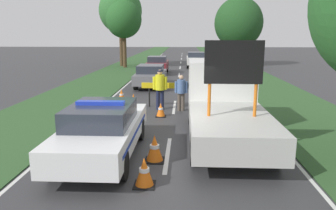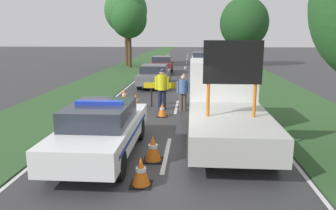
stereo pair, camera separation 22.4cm
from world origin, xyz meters
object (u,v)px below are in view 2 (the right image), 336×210
(police_officer, at_px, (162,86))
(queued_car_van_white, at_px, (201,59))
(traffic_cone_lane_edge, at_px, (124,95))
(roadside_tree_near_right, at_px, (126,11))
(police_car, at_px, (102,129))
(traffic_cone_near_truck, at_px, (153,148))
(traffic_cone_near_police, at_px, (136,101))
(pedestrian_civilian, at_px, (183,90))
(road_barrier, at_px, (182,87))
(roadside_tree_mid_right, at_px, (129,20))
(work_truck, at_px, (224,101))
(roadside_tree_near_left, at_px, (244,23))
(queued_car_wagon_maroon, at_px, (162,64))
(traffic_cone_centre_front, at_px, (141,172))
(queued_car_suv_grey, at_px, (154,75))
(traffic_cone_behind_barrier, at_px, (162,110))

(police_officer, bearing_deg, queued_car_van_white, -81.01)
(traffic_cone_lane_edge, bearing_deg, roadside_tree_near_right, 100.67)
(police_car, height_order, traffic_cone_near_truck, police_car)
(traffic_cone_near_police, bearing_deg, pedestrian_civilian, -7.10)
(queued_car_van_white, relative_size, roadside_tree_near_right, 0.54)
(road_barrier, height_order, traffic_cone_near_police, road_barrier)
(traffic_cone_near_truck, relative_size, roadside_tree_mid_right, 0.11)
(work_truck, distance_m, roadside_tree_near_left, 25.82)
(work_truck, relative_size, traffic_cone_near_police, 9.05)
(pedestrian_civilian, xyz_separation_m, roadside_tree_near_right, (-6.55, 20.61, 4.76))
(police_car, bearing_deg, queued_car_wagon_maroon, 86.97)
(queued_car_van_white, bearing_deg, traffic_cone_lane_edge, 76.34)
(traffic_cone_lane_edge, relative_size, queued_car_wagon_maroon, 0.15)
(road_barrier, xyz_separation_m, pedestrian_civilian, (0.07, -0.79, -0.01))
(police_car, bearing_deg, work_truck, 28.90)
(traffic_cone_centre_front, relative_size, queued_car_suv_grey, 0.15)
(police_car, height_order, traffic_cone_behind_barrier, police_car)
(road_barrier, height_order, roadside_tree_mid_right, roadside_tree_mid_right)
(traffic_cone_centre_front, bearing_deg, pedestrian_civilian, 84.38)
(work_truck, height_order, traffic_cone_near_police, work_truck)
(pedestrian_civilian, bearing_deg, road_barrier, 67.13)
(road_barrier, xyz_separation_m, traffic_cone_centre_front, (-0.66, -8.21, -0.62))
(police_car, distance_m, roadside_tree_near_left, 28.82)
(traffic_cone_centre_front, height_order, traffic_cone_near_truck, traffic_cone_near_truck)
(pedestrian_civilian, height_order, traffic_cone_lane_edge, pedestrian_civilian)
(pedestrian_civilian, distance_m, queued_car_suv_grey, 7.15)
(traffic_cone_near_police, distance_m, traffic_cone_centre_front, 7.83)
(traffic_cone_centre_front, distance_m, roadside_tree_mid_right, 27.33)
(pedestrian_civilian, xyz_separation_m, traffic_cone_near_police, (-2.16, 0.27, -0.59))
(traffic_cone_centre_front, xyz_separation_m, traffic_cone_near_truck, (0.10, 1.48, 0.03))
(traffic_cone_centre_front, xyz_separation_m, queued_car_wagon_maroon, (-1.48, 21.51, 0.45))
(traffic_cone_behind_barrier, relative_size, roadside_tree_near_right, 0.07)
(traffic_cone_centre_front, relative_size, queued_car_wagon_maroon, 0.16)
(traffic_cone_near_police, bearing_deg, work_truck, -45.80)
(police_officer, xyz_separation_m, traffic_cone_behind_barrier, (0.12, -1.29, -0.79))
(work_truck, xyz_separation_m, traffic_cone_lane_edge, (-4.47, 5.34, -0.86))
(queued_car_wagon_maroon, height_order, roadside_tree_near_right, roadside_tree_near_right)
(roadside_tree_near_right, bearing_deg, queued_car_wagon_maroon, -56.36)
(traffic_cone_centre_front, bearing_deg, police_car, 127.58)
(queued_car_suv_grey, bearing_deg, traffic_cone_behind_barrier, 98.73)
(traffic_cone_near_police, bearing_deg, roadside_tree_near_left, 69.71)
(road_barrier, xyz_separation_m, roadside_tree_near_right, (-6.48, 19.82, 4.75))
(police_car, xyz_separation_m, traffic_cone_lane_edge, (-0.94, 7.57, -0.47))
(work_truck, relative_size, queued_car_wagon_maroon, 1.53)
(traffic_cone_near_police, relative_size, roadside_tree_near_left, 0.10)
(queued_car_wagon_maroon, bearing_deg, queued_car_suv_grey, 91.31)
(police_car, height_order, queued_car_van_white, police_car)
(traffic_cone_lane_edge, bearing_deg, roadside_tree_near_left, 66.09)
(pedestrian_civilian, distance_m, traffic_cone_behind_barrier, 1.52)
(traffic_cone_near_police, xyz_separation_m, roadside_tree_near_left, (7.96, 21.53, 4.15))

